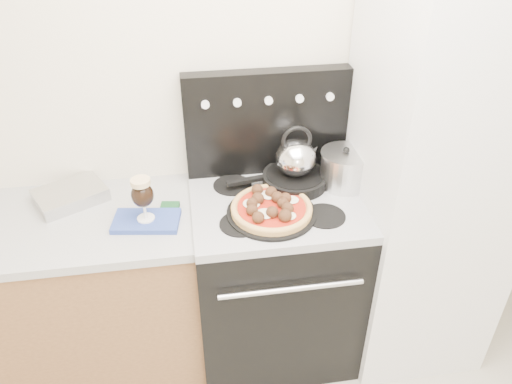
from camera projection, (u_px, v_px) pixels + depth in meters
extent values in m
cube|color=beige|center=(248.00, 103.00, 2.30)|extent=(3.50, 0.01, 2.50)
cube|color=brown|center=(46.00, 302.00, 2.38)|extent=(1.45, 0.60, 0.86)
cube|color=#B1B1B1|center=(21.00, 227.00, 2.13)|extent=(1.48, 0.63, 0.04)
cube|color=black|center=(274.00, 279.00, 2.49)|extent=(0.76, 0.65, 0.88)
cube|color=#ADADB2|center=(276.00, 204.00, 2.24)|extent=(0.76, 0.65, 0.04)
cube|color=black|center=(267.00, 123.00, 2.31)|extent=(0.76, 0.08, 0.50)
cube|color=silver|center=(428.00, 185.00, 2.28)|extent=(0.64, 0.68, 1.90)
cube|color=silver|center=(70.00, 195.00, 2.24)|extent=(0.36, 0.33, 0.06)
cube|color=#2D449C|center=(146.00, 221.00, 2.11)|extent=(0.30, 0.20, 0.02)
cylinder|color=black|center=(271.00, 213.00, 2.14)|extent=(0.43, 0.43, 0.01)
cylinder|color=black|center=(295.00, 179.00, 2.32)|extent=(0.35, 0.35, 0.05)
cylinder|color=silver|center=(344.00, 170.00, 2.29)|extent=(0.25, 0.25, 0.16)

